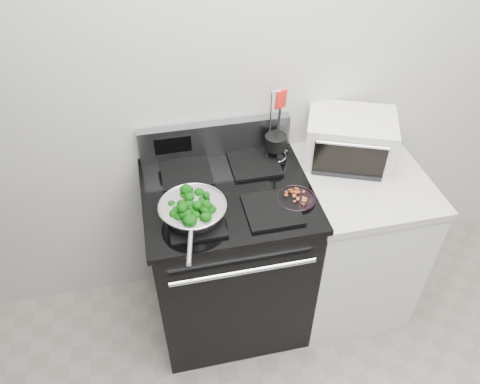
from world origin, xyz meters
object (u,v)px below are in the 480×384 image
object	(u,v)px
bacon_plate	(296,197)
utensil_holder	(275,146)
skillet	(193,210)
gas_range	(229,256)
toaster_oven	(350,139)

from	to	relation	value
bacon_plate	utensil_holder	size ratio (longest dim) A/B	0.47
skillet	bacon_plate	distance (m)	0.47
gas_range	utensil_holder	size ratio (longest dim) A/B	2.96
skillet	utensil_holder	size ratio (longest dim) A/B	1.22
bacon_plate	toaster_oven	distance (m)	0.46
skillet	bacon_plate	world-z (taller)	skillet
utensil_holder	toaster_oven	distance (m)	0.37
utensil_holder	toaster_oven	size ratio (longest dim) A/B	0.75
gas_range	bacon_plate	bearing A→B (deg)	-23.36
skillet	bacon_plate	bearing A→B (deg)	12.67
bacon_plate	utensil_holder	bearing A→B (deg)	91.17
skillet	bacon_plate	size ratio (longest dim) A/B	2.58
bacon_plate	toaster_oven	xyz separation A→B (m)	(0.36, 0.28, 0.07)
skillet	gas_range	bearing A→B (deg)	49.77
utensil_holder	gas_range	bearing A→B (deg)	-164.54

